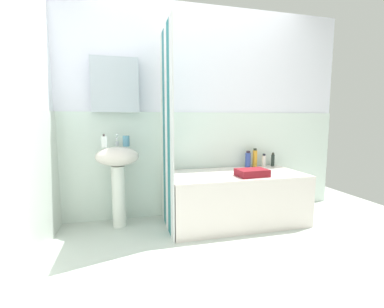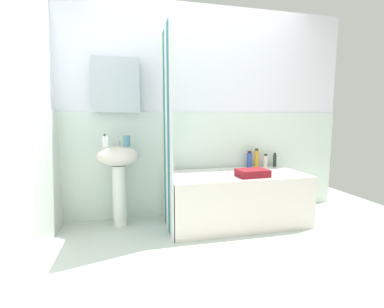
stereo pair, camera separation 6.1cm
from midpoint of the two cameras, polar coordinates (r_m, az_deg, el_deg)
The scene contains 14 objects.
ground_plane at distance 2.26m, azimuth 11.28°, elevation -22.89°, with size 4.80×5.60×0.04m, color silver.
wall_back_tiled at distance 3.14m, azimuth 1.26°, elevation 7.79°, with size 3.60×0.18×2.40m.
wall_left_tiled at distance 2.25m, azimuth -32.54°, elevation 6.29°, with size 0.07×1.81×2.40m.
sink at distance 2.85m, azimuth -14.88°, elevation -2.95°, with size 0.44×0.34×0.84m.
faucet at distance 2.90m, azimuth -15.01°, elevation 2.91°, with size 0.03×0.12×0.12m.
soap_dispenser at distance 2.80m, azimuth -17.57°, elevation 2.60°, with size 0.06×0.06×0.13m.
toothbrush_cup at distance 2.83m, azimuth -13.18°, elevation 2.74°, with size 0.07×0.07×0.11m, color teal.
bathtub at distance 2.98m, azimuth 9.87°, elevation -9.21°, with size 1.45×0.73×0.54m, color silver.
shower_curtain at distance 2.66m, azimuth -4.75°, elevation 4.86°, with size 0.01×0.73×2.00m.
body_wash_bottle at distance 3.44m, azimuth 17.78°, elevation -1.26°, with size 0.04×0.04×0.17m.
lotion_bottle at distance 3.39m, azimuth 15.99°, elevation -1.40°, with size 0.05×0.05×0.16m.
conditioner_bottle at distance 3.32m, azimuth 14.15°, elevation -0.92°, with size 0.06×0.06×0.23m.
shampoo_bottle at distance 3.28m, azimuth 12.72°, elevation -1.22°, with size 0.07×0.07×0.20m.
towel_folded at distance 2.78m, azimuth 13.45°, elevation -3.97°, with size 0.31×0.21×0.07m, color maroon.
Camera 2 is at (-0.80, -1.78, 1.11)m, focal length 24.89 mm.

